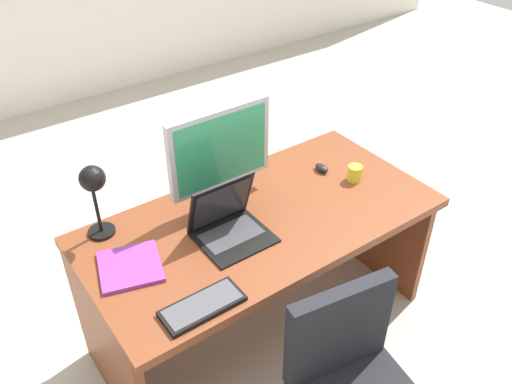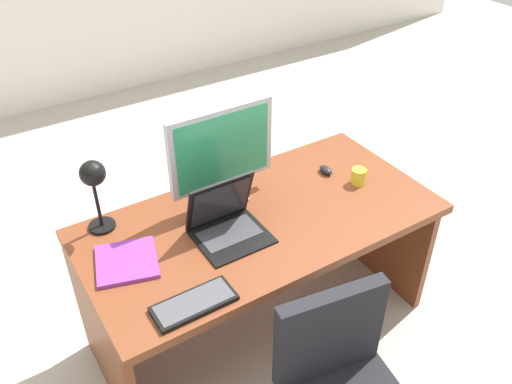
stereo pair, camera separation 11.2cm
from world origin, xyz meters
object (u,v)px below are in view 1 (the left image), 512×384
object	(u,v)px
mouse	(322,168)
book	(130,267)
coffee_mug	(355,173)
desk_lamp	(94,187)
monitor	(220,151)
laptop	(226,218)
desk	(256,244)
keyboard	(202,306)

from	to	relation	value
mouse	book	bearing A→B (deg)	-175.46
book	coffee_mug	size ratio (longest dim) A/B	3.21
mouse	desk_lamp	world-z (taller)	desk_lamp
monitor	laptop	distance (m)	0.31
desk	mouse	xyz separation A→B (m)	(0.48, 0.09, 0.22)
keyboard	book	distance (m)	0.38
monitor	desk_lamp	world-z (taller)	monitor
book	coffee_mug	xyz separation A→B (m)	(1.20, -0.07, 0.03)
monitor	laptop	xyz separation A→B (m)	(-0.11, -0.21, -0.20)
desk	mouse	size ratio (longest dim) A/B	19.57
desk_lamp	mouse	bearing A→B (deg)	-8.52
monitor	book	size ratio (longest dim) A/B	1.67
desk_lamp	keyboard	bearing A→B (deg)	-77.44
monitor	book	world-z (taller)	monitor
desk_lamp	coffee_mug	world-z (taller)	desk_lamp
desk	book	world-z (taller)	book
keyboard	desk	bearing A→B (deg)	35.56
desk	desk_lamp	bearing A→B (deg)	158.37
coffee_mug	laptop	bearing A→B (deg)	177.48
desk	laptop	world-z (taller)	laptop
laptop	book	xyz separation A→B (m)	(-0.45, 0.04, -0.07)
laptop	keyboard	size ratio (longest dim) A/B	0.96
desk_lamp	desk	bearing A→B (deg)	-21.63
mouse	monitor	bearing A→B (deg)	171.35
coffee_mug	keyboard	bearing A→B (deg)	-164.89
coffee_mug	mouse	bearing A→B (deg)	117.59
desk	keyboard	world-z (taller)	keyboard
mouse	coffee_mug	size ratio (longest dim) A/B	0.87
keyboard	book	size ratio (longest dim) A/B	1.04
desk	monitor	size ratio (longest dim) A/B	3.19
monitor	desk	bearing A→B (deg)	-66.50
laptop	keyboard	bearing A→B (deg)	-134.86
monitor	coffee_mug	size ratio (longest dim) A/B	5.36
desk	coffee_mug	size ratio (longest dim) A/B	17.10
mouse	desk_lamp	distance (m)	1.16
mouse	coffee_mug	world-z (taller)	coffee_mug
laptop	coffee_mug	xyz separation A→B (m)	(0.75, -0.03, -0.04)
keyboard	laptop	bearing A→B (deg)	45.14
desk_lamp	coffee_mug	size ratio (longest dim) A/B	3.76
desk	book	distance (m)	0.67
desk	coffee_mug	world-z (taller)	coffee_mug
mouse	coffee_mug	bearing A→B (deg)	-62.41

